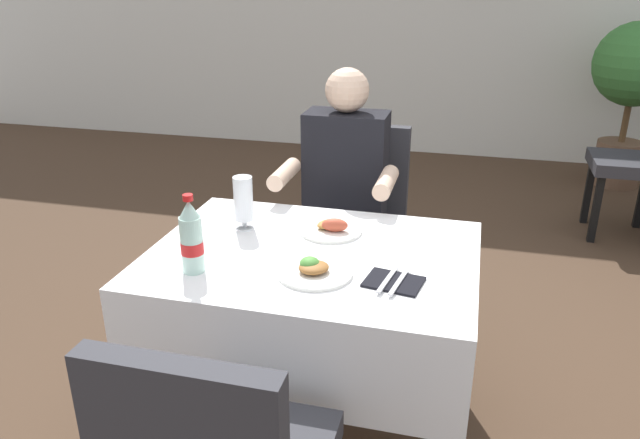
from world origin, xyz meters
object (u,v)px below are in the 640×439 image
(plate_near_camera, at_px, (314,270))
(plate_far_diner, at_px, (331,228))
(potted_plant_corner, at_px, (634,80))
(napkin_cutlery_set, at_px, (394,282))
(seated_diner_far, at_px, (343,195))
(beer_glass_left, at_px, (243,201))
(cola_bottle_primary, at_px, (191,239))
(chair_far_diner_seat, at_px, (358,219))
(main_dining_table, at_px, (313,298))

(plate_near_camera, height_order, plate_far_diner, plate_far_diner)
(plate_near_camera, bearing_deg, potted_plant_corner, 65.88)
(napkin_cutlery_set, bearing_deg, seated_diner_far, 112.25)
(beer_glass_left, distance_m, cola_bottle_primary, 0.36)
(seated_diner_far, bearing_deg, cola_bottle_primary, -106.84)
(beer_glass_left, xyz_separation_m, cola_bottle_primary, (-0.03, -0.36, 0.01))
(beer_glass_left, bearing_deg, plate_far_diner, 8.28)
(chair_far_diner_seat, height_order, plate_far_diner, chair_far_diner_seat)
(plate_near_camera, xyz_separation_m, potted_plant_corner, (1.61, 3.59, 0.09))
(potted_plant_corner, bearing_deg, main_dining_table, -115.71)
(plate_far_diner, distance_m, napkin_cutlery_set, 0.43)
(main_dining_table, height_order, plate_near_camera, plate_near_camera)
(chair_far_diner_seat, height_order, cola_bottle_primary, cola_bottle_primary)
(plate_near_camera, bearing_deg, plate_far_diner, 94.30)
(main_dining_table, height_order, cola_bottle_primary, cola_bottle_primary)
(seated_diner_far, xyz_separation_m, napkin_cutlery_set, (0.35, -0.84, 0.05))
(beer_glass_left, bearing_deg, chair_far_diner_seat, 66.01)
(cola_bottle_primary, bearing_deg, seated_diner_far, 73.16)
(plate_near_camera, height_order, beer_glass_left, beer_glass_left)
(main_dining_table, relative_size, plate_far_diner, 4.81)
(seated_diner_far, relative_size, beer_glass_left, 6.33)
(beer_glass_left, bearing_deg, main_dining_table, -24.68)
(chair_far_diner_seat, bearing_deg, plate_far_diner, -88.06)
(chair_far_diner_seat, relative_size, seated_diner_far, 0.77)
(seated_diner_far, distance_m, potted_plant_corner, 3.23)
(chair_far_diner_seat, bearing_deg, plate_near_camera, -87.23)
(main_dining_table, height_order, chair_far_diner_seat, chair_far_diner_seat)
(plate_far_diner, distance_m, cola_bottle_primary, 0.55)
(beer_glass_left, distance_m, napkin_cutlery_set, 0.67)
(plate_near_camera, xyz_separation_m, cola_bottle_primary, (-0.37, -0.07, 0.10))
(napkin_cutlery_set, distance_m, potted_plant_corner, 3.83)
(plate_near_camera, xyz_separation_m, plate_far_diner, (-0.03, 0.34, 0.00))
(seated_diner_far, relative_size, napkin_cutlery_set, 6.44)
(chair_far_diner_seat, bearing_deg, beer_glass_left, -113.99)
(plate_far_diner, bearing_deg, cola_bottle_primary, -130.43)
(plate_far_diner, xyz_separation_m, beer_glass_left, (-0.32, -0.05, 0.09))
(chair_far_diner_seat, bearing_deg, cola_bottle_primary, -107.65)
(plate_near_camera, bearing_deg, cola_bottle_primary, -169.20)
(chair_far_diner_seat, xyz_separation_m, plate_far_diner, (0.02, -0.62, 0.21))
(main_dining_table, bearing_deg, plate_near_camera, -73.36)
(seated_diner_far, bearing_deg, beer_glass_left, -113.95)
(beer_glass_left, height_order, napkin_cutlery_set, beer_glass_left)
(main_dining_table, bearing_deg, seated_diner_far, 94.03)
(seated_diner_far, xyz_separation_m, potted_plant_corner, (1.70, 2.74, 0.14))
(potted_plant_corner, bearing_deg, napkin_cutlery_set, -110.74)
(beer_glass_left, relative_size, cola_bottle_primary, 0.78)
(plate_far_diner, bearing_deg, napkin_cutlery_set, -50.35)
(main_dining_table, bearing_deg, beer_glass_left, 155.32)
(seated_diner_far, distance_m, beer_glass_left, 0.63)
(plate_far_diner, bearing_deg, chair_far_diner_seat, 91.94)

